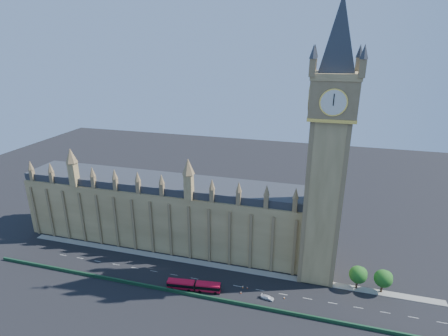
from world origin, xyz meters
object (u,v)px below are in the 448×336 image
(car_silver, at_px, (206,287))
(car_white, at_px, (268,297))
(car_grey, at_px, (196,285))
(red_bus, at_px, (194,286))

(car_silver, bearing_deg, car_white, -84.40)
(car_silver, bearing_deg, car_grey, 88.50)
(red_bus, bearing_deg, car_grey, 82.63)
(car_grey, height_order, car_silver, car_silver)
(car_silver, xyz_separation_m, car_white, (21.16, 0.78, -0.17))
(car_white, bearing_deg, car_silver, 100.08)
(red_bus, relative_size, car_white, 4.24)
(red_bus, relative_size, car_silver, 3.80)
(red_bus, bearing_deg, car_silver, 11.39)
(car_white, bearing_deg, car_grey, 98.95)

